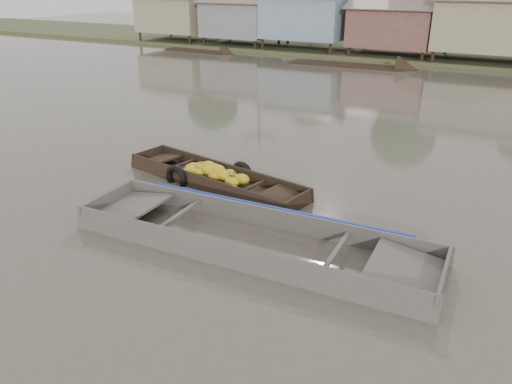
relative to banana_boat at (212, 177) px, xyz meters
The scene contains 4 objects.
ground 3.55m from the banana_boat, 55.94° to the right, with size 120.00×120.00×0.00m, color #534C40.
riverbank 29.50m from the banana_boat, 80.16° to the left, with size 120.00×12.47×10.22m.
banana_boat is the anchor object (origin of this frame).
viewer_boat 3.89m from the banana_boat, 43.28° to the right, with size 8.36×2.53×0.67m.
Camera 1 is at (5.61, -8.23, 5.52)m, focal length 35.00 mm.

